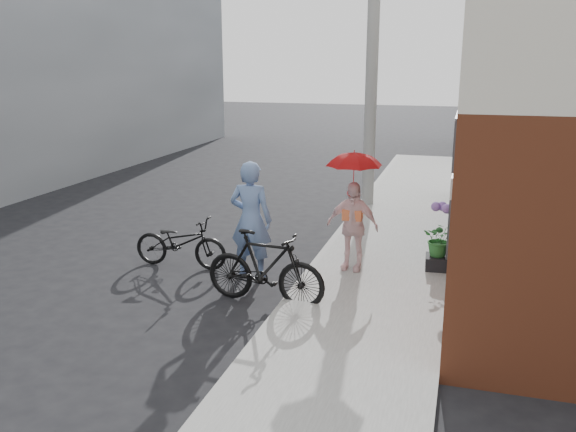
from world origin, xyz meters
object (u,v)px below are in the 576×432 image
at_px(planter, 438,262).
at_px(utility_pole, 372,60).
at_px(officer, 251,220).
at_px(bike_right, 265,268).
at_px(bike_left, 181,242).
at_px(kimono_woman, 352,226).

bearing_deg(planter, utility_pole, 113.43).
xyz_separation_m(utility_pole, officer, (-1.10, -5.27, -2.53)).
bearing_deg(bike_right, planter, -45.96).
relative_size(utility_pole, officer, 3.59).
xyz_separation_m(utility_pole, planter, (1.90, -4.38, -3.27)).
distance_m(utility_pole, planter, 5.79).
bearing_deg(bike_left, officer, -94.26).
bearing_deg(bike_right, kimono_woman, -27.94).
bearing_deg(bike_left, planter, -80.07).
height_order(utility_pole, kimono_woman, utility_pole).
bearing_deg(utility_pole, bike_left, -115.08).
xyz_separation_m(officer, bike_right, (0.60, -1.06, -0.42)).
distance_m(officer, planter, 3.21).
bearing_deg(bike_left, kimono_woman, -82.80).
xyz_separation_m(utility_pole, kimono_woman, (0.50, -4.79, -2.64)).
bearing_deg(bike_right, officer, 34.15).
distance_m(utility_pole, officer, 5.95).
height_order(utility_pole, bike_right, utility_pole).
relative_size(utility_pole, planter, 16.49).
distance_m(bike_right, kimono_woman, 1.87).
xyz_separation_m(bike_right, planter, (2.40, 1.95, -0.33)).
bearing_deg(utility_pole, kimono_woman, -84.04).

